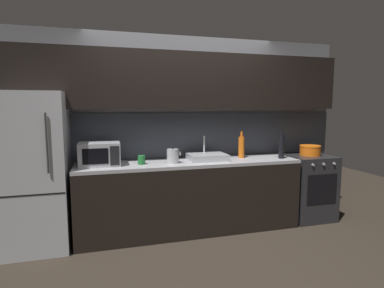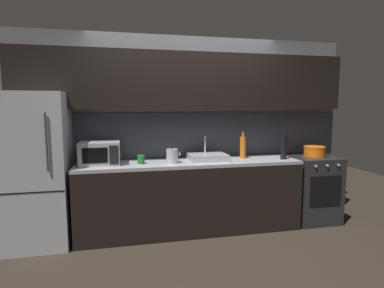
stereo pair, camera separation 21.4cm
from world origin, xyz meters
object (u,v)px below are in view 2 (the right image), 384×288
oven_range (312,188)px  kettle (172,156)px  refrigerator (38,170)px  microwave (100,153)px  mug_green (141,159)px  wine_bottle_dark (284,147)px  wine_bottle_orange (243,147)px  cooking_pot (314,151)px

oven_range → kettle: (-1.97, -0.07, 0.54)m
refrigerator → microwave: size_ratio=3.78×
mug_green → microwave: bearing=173.4°
refrigerator → wine_bottle_dark: bearing=-2.1°
wine_bottle_orange → cooking_pot: bearing=-4.0°
oven_range → kettle: size_ratio=4.56×
refrigerator → mug_green: bearing=-1.8°
microwave → mug_green: (0.48, -0.05, -0.08)m
kettle → cooking_pot: size_ratio=0.69×
oven_range → mug_green: bearing=-179.1°
refrigerator → wine_bottle_orange: (2.49, 0.07, 0.18)m
mug_green → wine_bottle_orange: bearing=4.6°
oven_range → kettle: 2.04m
microwave → wine_bottle_orange: (1.81, 0.05, 0.01)m
wine_bottle_orange → microwave: bearing=-178.3°
oven_range → wine_bottle_orange: size_ratio=2.54×
wine_bottle_dark → wine_bottle_orange: (-0.49, 0.18, -0.01)m
oven_range → refrigerator: bearing=180.0°
microwave → kettle: size_ratio=2.33×
oven_range → cooking_pot: size_ratio=3.17×
microwave → kettle: (0.85, -0.09, -0.05)m
kettle → mug_green: 0.38m
wine_bottle_dark → wine_bottle_orange: wine_bottle_dark is taller
refrigerator → wine_bottle_orange: refrigerator is taller
refrigerator → oven_range: refrigerator is taller
wine_bottle_orange → kettle: bearing=-171.4°
kettle → wine_bottle_dark: bearing=-1.4°
wine_bottle_dark → wine_bottle_orange: bearing=159.7°
refrigerator → wine_bottle_orange: size_ratio=4.91×
wine_bottle_dark → wine_bottle_orange: 0.52m
wine_bottle_orange → mug_green: size_ratio=3.41×
kettle → mug_green: (-0.37, 0.04, -0.04)m
wine_bottle_orange → cooking_pot: (1.02, -0.07, -0.08)m
kettle → oven_range: bearing=2.1°
oven_range → cooking_pot: (0.01, 0.00, 0.52)m
wine_bottle_orange → cooking_pot: wine_bottle_orange is taller
mug_green → cooking_pot: bearing=0.9°
microwave → mug_green: size_ratio=4.43×
wine_bottle_dark → cooking_pot: bearing=11.9°
oven_range → microwave: size_ratio=1.96×
kettle → wine_bottle_orange: 0.98m
wine_bottle_dark → mug_green: (-1.83, 0.07, -0.11)m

